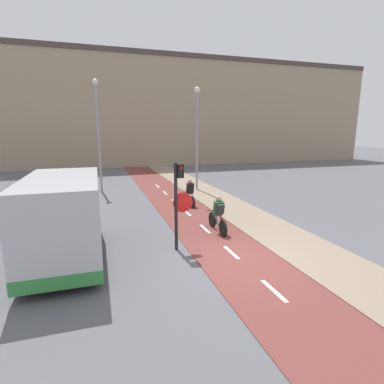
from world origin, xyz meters
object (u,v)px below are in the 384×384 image
(street_lamp_far, at_px, (98,125))
(cyclist_far, at_px, (190,194))
(traffic_light_pole, at_px, (178,196))
(street_lamp_sidewalk, at_px, (197,128))
(van, at_px, (64,221))
(cyclist_near, at_px, (218,215))

(street_lamp_far, height_order, cyclist_far, street_lamp_far)
(traffic_light_pole, bearing_deg, street_lamp_sidewalk, 68.25)
(street_lamp_far, height_order, street_lamp_sidewalk, street_lamp_far)
(traffic_light_pole, height_order, cyclist_far, traffic_light_pole)
(street_lamp_sidewalk, bearing_deg, street_lamp_far, 167.25)
(street_lamp_far, distance_m, van, 11.23)
(cyclist_far, relative_size, van, 0.37)
(street_lamp_far, bearing_deg, cyclist_near, -66.76)
(street_lamp_far, xyz_separation_m, cyclist_far, (4.38, -5.40, -3.62))
(cyclist_near, bearing_deg, street_lamp_sidewalk, 77.12)
(cyclist_near, bearing_deg, street_lamp_far, 113.24)
(street_lamp_far, xyz_separation_m, cyclist_near, (4.19, -9.76, -3.57))
(traffic_light_pole, relative_size, cyclist_near, 1.64)
(street_lamp_sidewalk, height_order, cyclist_near, street_lamp_sidewalk)
(traffic_light_pole, relative_size, cyclist_far, 1.69)
(traffic_light_pole, distance_m, van, 3.55)
(van, bearing_deg, street_lamp_sidewalk, 52.03)
(street_lamp_far, relative_size, cyclist_far, 4.07)
(cyclist_near, bearing_deg, van, -169.54)
(traffic_light_pole, bearing_deg, street_lamp_far, 101.84)
(street_lamp_far, xyz_separation_m, van, (-1.21, -10.76, -3.01))
(street_lamp_sidewalk, relative_size, cyclist_far, 3.84)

